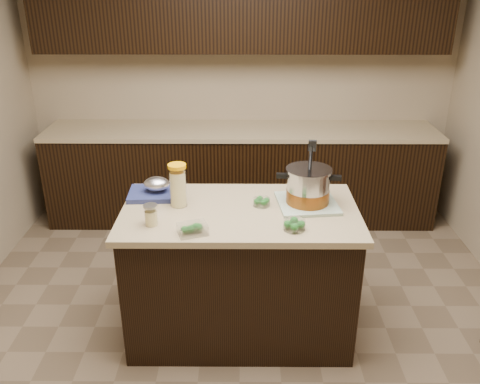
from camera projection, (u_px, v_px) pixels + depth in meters
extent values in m
plane|color=brown|center=(240.00, 327.00, 3.48)|extent=(4.00, 4.00, 0.00)
cube|color=tan|center=(241.00, 73.00, 4.76)|extent=(4.00, 0.04, 2.70)
cube|color=black|center=(241.00, 176.00, 4.86)|extent=(3.60, 0.60, 0.86)
cube|color=tan|center=(241.00, 131.00, 4.68)|extent=(3.60, 0.63, 0.04)
cube|color=black|center=(241.00, 7.00, 4.35)|extent=(3.60, 0.35, 0.75)
cube|color=black|center=(240.00, 274.00, 3.31)|extent=(1.40, 0.75, 0.86)
cube|color=tan|center=(240.00, 213.00, 3.13)|extent=(1.46, 0.81, 0.04)
cube|color=#507758|center=(307.00, 203.00, 3.18)|extent=(0.40, 0.40, 0.02)
cylinder|color=#B7B7BC|center=(308.00, 187.00, 3.13)|extent=(0.29, 0.29, 0.21)
cylinder|color=brown|center=(308.00, 196.00, 3.16)|extent=(0.29, 0.29, 0.08)
cylinder|color=#B7B7BC|center=(309.00, 170.00, 3.09)|extent=(0.31, 0.31, 0.01)
cube|color=black|center=(282.00, 176.00, 3.12)|extent=(0.07, 0.04, 0.03)
cube|color=black|center=(336.00, 178.00, 3.09)|extent=(0.07, 0.04, 0.03)
cylinder|color=black|center=(310.00, 162.00, 3.04)|extent=(0.03, 0.11, 0.26)
cylinder|color=#D1C27F|center=(178.00, 189.00, 3.13)|extent=(0.11, 0.11, 0.22)
cylinder|color=white|center=(178.00, 187.00, 3.13)|extent=(0.13, 0.13, 0.25)
cylinder|color=#EB9E04|center=(177.00, 166.00, 3.07)|extent=(0.13, 0.13, 0.02)
cylinder|color=#D1C27F|center=(151.00, 218.00, 2.92)|extent=(0.09, 0.09, 0.09)
cylinder|color=white|center=(151.00, 216.00, 2.92)|extent=(0.10, 0.10, 0.11)
cylinder|color=silver|center=(150.00, 205.00, 2.89)|extent=(0.11, 0.11, 0.02)
cylinder|color=silver|center=(262.00, 202.00, 3.16)|extent=(0.11, 0.11, 0.05)
cylinder|color=silver|center=(294.00, 225.00, 2.87)|extent=(0.16, 0.16, 0.06)
cube|color=silver|center=(192.00, 229.00, 2.83)|extent=(0.19, 0.16, 0.06)
cube|color=navy|center=(154.00, 194.00, 3.30)|extent=(0.33, 0.27, 0.03)
ellipsoid|color=silver|center=(157.00, 185.00, 3.28)|extent=(0.16, 0.13, 0.09)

